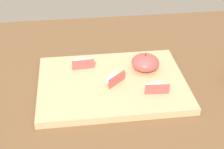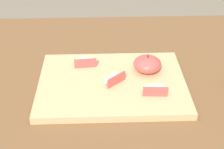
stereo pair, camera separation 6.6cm
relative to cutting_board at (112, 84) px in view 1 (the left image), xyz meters
The scene contains 6 objects.
dining_table 0.13m from the cutting_board, 106.53° to the left, with size 1.38×0.78×0.75m.
cutting_board is the anchor object (origin of this frame).
apple_half_skin_up 0.11m from the cutting_board, 25.26° to the left, with size 0.08×0.08×0.05m.
apple_wedge_near_knife 0.02m from the cutting_board, 60.47° to the right, with size 0.06×0.06×0.03m.
apple_wedge_right 0.12m from the cutting_board, 29.64° to the right, with size 0.07×0.03×0.03m.
apple_wedge_left 0.11m from the cutting_board, 132.43° to the left, with size 0.07×0.03×0.03m.
Camera 1 is at (-0.08, -0.76, 1.27)m, focal length 53.97 mm.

